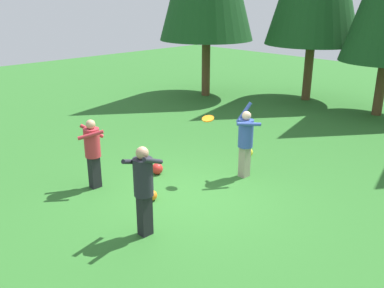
{
  "coord_description": "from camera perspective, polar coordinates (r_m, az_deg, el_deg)",
  "views": [
    {
      "loc": [
        5.71,
        -5.55,
        4.03
      ],
      "look_at": [
        -0.24,
        0.27,
        1.05
      ],
      "focal_mm": 39.18,
      "sensor_mm": 36.0,
      "label": 1
    }
  ],
  "objects": [
    {
      "name": "ball_orange",
      "position": [
        8.76,
        -5.47,
        -6.98
      ],
      "size": [
        0.22,
        0.22,
        0.22
      ],
      "primitive_type": "sphere",
      "color": "orange",
      "rests_on": "ground_plane"
    },
    {
      "name": "frisbee",
      "position": [
        9.24,
        2.19,
        3.47
      ],
      "size": [
        0.34,
        0.34,
        0.1
      ],
      "color": "orange"
    },
    {
      "name": "ball_yellow",
      "position": [
        11.11,
        7.72,
        -1.13
      ],
      "size": [
        0.22,
        0.22,
        0.22
      ],
      "primitive_type": "sphere",
      "color": "yellow",
      "rests_on": "ground_plane"
    },
    {
      "name": "person_catcher",
      "position": [
        9.23,
        -13.38,
        -0.58
      ],
      "size": [
        0.69,
        0.7,
        1.55
      ],
      "rotation": [
        0.0,
        0.0,
        0.97
      ],
      "color": "black",
      "rests_on": "ground_plane"
    },
    {
      "name": "person_thrower",
      "position": [
        9.61,
        7.3,
        0.76
      ],
      "size": [
        0.66,
        0.65,
        1.74
      ],
      "rotation": [
        0.0,
        0.0,
        -2.17
      ],
      "color": "gray",
      "rests_on": "ground_plane"
    },
    {
      "name": "person_bystander",
      "position": [
        7.22,
        -6.62,
        -5.41
      ],
      "size": [
        0.64,
        0.69,
        1.66
      ],
      "rotation": [
        0.0,
        0.0,
        1.91
      ],
      "color": "black",
      "rests_on": "ground_plane"
    },
    {
      "name": "ground_plane",
      "position": [
        8.92,
        -0.14,
        -7.14
      ],
      "size": [
        40.0,
        40.0,
        0.0
      ],
      "primitive_type": "plane",
      "color": "#2D6B28"
    },
    {
      "name": "ball_red",
      "position": [
        9.97,
        -4.76,
        -3.36
      ],
      "size": [
        0.27,
        0.27,
        0.27
      ],
      "primitive_type": "sphere",
      "color": "red",
      "rests_on": "ground_plane"
    }
  ]
}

